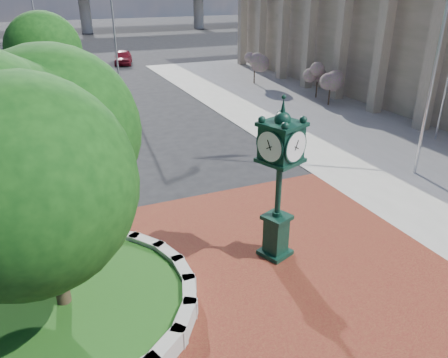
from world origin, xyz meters
TOP-DOWN VIEW (x-y plane):
  - ground at (0.00, 0.00)m, footprint 200.00×200.00m
  - plaza at (0.00, -1.00)m, footprint 12.00×12.00m
  - sidewalk at (16.00, 10.00)m, footprint 20.00×50.00m
  - planter_wall at (-2.71, -0.00)m, footprint 2.96×6.77m
  - grass_bed at (-5.00, 0.00)m, footprint 6.10×6.10m
  - tree_planter at (-5.00, 0.00)m, footprint 5.20×5.20m
  - tree_street at (-4.00, 18.00)m, footprint 4.40×4.40m
  - post_clock at (1.30, 0.16)m, footprint 1.30×1.30m
  - parked_car at (4.22, 37.07)m, footprint 2.68×4.44m
  - flagpole_a at (10.27, 3.26)m, footprint 1.77×0.30m
  - street_lamp_near at (2.31, 28.95)m, footprint 1.97×1.02m
  - street_lamp_far at (-3.31, 42.25)m, footprint 2.13×0.86m
  - shrub_near at (13.82, 14.64)m, footprint 1.20×1.20m
  - shrub_mid at (14.27, 16.80)m, footprint 1.20×1.20m
  - shrub_far at (12.34, 23.07)m, footprint 1.20×1.20m

SIDE VIEW (x-z plane):
  - ground at x=0.00m, z-range 0.00..0.00m
  - plaza at x=0.00m, z-range 0.00..0.04m
  - sidewalk at x=16.00m, z-range 0.00..0.04m
  - grass_bed at x=-5.00m, z-range 0.00..0.40m
  - planter_wall at x=-2.71m, z-range 0.00..0.54m
  - parked_car at x=4.22m, z-range 0.00..1.41m
  - shrub_near at x=13.82m, z-range 0.49..2.69m
  - shrub_mid at x=14.27m, z-range 0.49..2.69m
  - shrub_far at x=12.34m, z-range 0.49..2.69m
  - post_clock at x=1.30m, z-range 0.25..5.29m
  - tree_street at x=-4.00m, z-range 0.52..5.96m
  - tree_planter at x=-5.00m, z-range 0.56..6.89m
  - street_lamp_near at x=2.31m, z-range 0.81..10.16m
  - street_lamp_far at x=-3.31m, z-range 0.84..10.62m
  - flagpole_a at x=10.27m, z-range 0.14..11.55m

